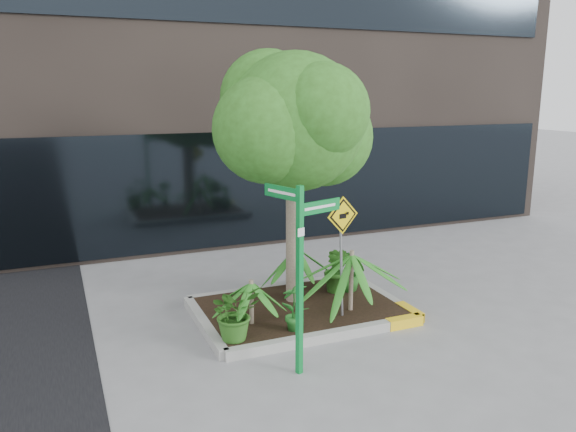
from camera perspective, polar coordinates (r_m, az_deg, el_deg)
name	(u,v)px	position (r m, az deg, el deg)	size (l,w,h in m)	color
ground	(295,323)	(9.04, 0.76, -10.78)	(80.00, 80.00, 0.00)	gray
planter	(302,308)	(9.32, 1.40, -9.37)	(3.35, 2.36, 0.15)	#9E9E99
tree	(295,122)	(8.96, 0.67, 9.50)	(2.83, 2.51, 4.25)	gray
palm_front	(352,254)	(8.90, 6.50, -3.89)	(1.11, 1.11, 1.24)	gray
palm_left	(251,283)	(8.43, -3.77, -6.82)	(0.77, 0.77, 0.86)	gray
palm_back	(296,248)	(9.77, 0.86, -3.28)	(0.92, 0.92, 1.03)	gray
shrub_a	(235,312)	(8.03, -5.42, -9.72)	(0.72, 0.72, 0.80)	#2A601B
shrub_b	(349,270)	(9.93, 6.17, -5.52)	(0.41, 0.41, 0.73)	#21631D
shrub_c	(294,306)	(8.28, 0.58, -9.10)	(0.40, 0.40, 0.76)	#1F6620
shrub_d	(337,270)	(9.79, 4.97, -5.45)	(0.45, 0.45, 0.83)	#285F1B
street_sign_post	(300,259)	(7.06, 1.23, -4.36)	(0.87, 0.71, 2.47)	#0B8332
cattle_sign	(342,236)	(8.59, 5.52, -2.02)	(0.57, 0.16, 1.89)	slate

